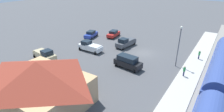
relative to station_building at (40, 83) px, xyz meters
The scene contains 13 objects.
ground_plane 22.57m from the station_building, 100.31° to the right, with size 200.00×200.00×0.00m, color #4C4C4F.
railway_track 28.58m from the station_building, 129.29° to the right, with size 4.80×70.00×0.30m.
platform 26.24m from the station_building, 122.47° to the right, with size 3.20×46.00×0.30m.
station_building is the anchor object (origin of this frame).
pedestrian_on_platform 21.09m from the station_building, 129.33° to the right, with size 0.36×0.36×1.71m.
pedestrian_waiting_far 28.25m from the station_building, 120.12° to the right, with size 0.36×0.36×1.71m.
suv_black 15.15m from the station_building, 106.64° to the right, with size 5.09×2.81×2.22m.
sedan_blue 26.81m from the station_building, 63.90° to the right, with size 2.67×4.77×1.74m.
pickup_charcoal 23.26m from the station_building, 87.47° to the right, with size 2.67×5.61×2.14m.
sedan_red 28.56m from the station_building, 75.49° to the right, with size 2.34×4.68×1.74m.
pickup_white 17.96m from the station_building, 69.85° to the right, with size 5.43×2.54×2.14m.
pickup_tan 13.85m from the station_building, 39.33° to the right, with size 5.61×3.04×2.14m.
light_pole_near_platform 22.61m from the station_building, 119.78° to the right, with size 0.44×0.44×7.31m.
Camera 1 is at (-13.54, 32.80, 14.94)m, focal length 29.12 mm.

